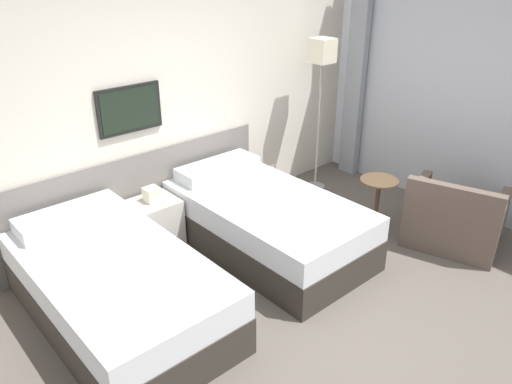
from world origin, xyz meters
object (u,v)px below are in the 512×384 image
nightstand (155,223)px  armchair (454,220)px  bed_near_door (117,288)px  side_table (378,196)px  bed_near_window (266,222)px  floor_lamp (322,64)px

nightstand → armchair: bearing=-40.3°
bed_near_door → side_table: size_ratio=3.43×
bed_near_window → armchair: armchair is taller
nightstand → bed_near_window: bearing=-43.2°
bed_near_door → floor_lamp: bearing=11.8°
bed_near_window → floor_lamp: bearing=24.0°
side_table → armchair: bearing=-59.7°
bed_near_door → armchair: (3.07, -1.17, -0.03)m
bed_near_door → bed_near_window: 1.59m
nightstand → side_table: size_ratio=1.09×
floor_lamp → bed_near_door: bearing=-168.2°
bed_near_window → armchair: 1.88m
bed_near_door → nightstand: size_ratio=3.15×
bed_near_door → side_table: bed_near_door is taller
bed_near_door → armchair: 3.28m
floor_lamp → side_table: floor_lamp is taller
bed_near_window → nightstand: bearing=136.8°
bed_near_door → nightstand: bearing=43.2°
nightstand → side_table: nightstand is taller
bed_near_window → side_table: (1.08, -0.51, 0.12)m
armchair → floor_lamp: bearing=-15.3°
armchair → bed_near_window: bearing=34.4°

